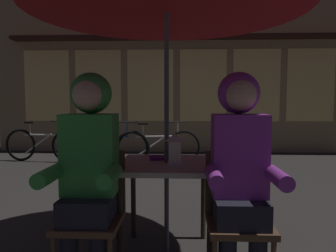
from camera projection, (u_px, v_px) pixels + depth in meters
The scene contains 11 objects.
cafe_table at pixel (167, 175), 2.41m from camera, with size 0.72×0.72×0.74m.
lantern at pixel (175, 148), 2.32m from camera, with size 0.11×0.11×0.23m.
chair_left at pixel (92, 210), 2.08m from camera, with size 0.40×0.40×0.87m.
chair_right at pixel (237, 212), 2.04m from camera, with size 0.40×0.40×0.87m.
person_left_hooded at pixel (89, 158), 1.99m from camera, with size 0.45×0.56×1.40m.
person_right_hooded at pixel (240, 159), 1.95m from camera, with size 0.45×0.56×1.40m.
shopfront_building at pixel (203, 25), 7.57m from camera, with size 10.00×0.93×6.20m.
bicycle_nearest at pixel (43, 145), 6.28m from camera, with size 1.67×0.25×0.84m.
bicycle_second at pixel (108, 146), 6.04m from camera, with size 1.67×0.26×0.84m.
bicycle_third at pixel (158, 147), 6.00m from camera, with size 1.66×0.34×0.84m.
book at pixel (162, 158), 2.55m from camera, with size 0.20×0.14×0.02m, color #661E7A.
Camera 1 is at (0.11, -2.37, 1.21)m, focal length 33.25 mm.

